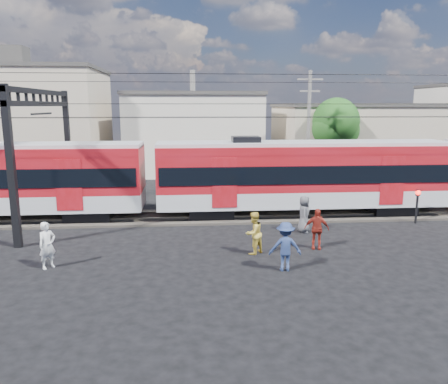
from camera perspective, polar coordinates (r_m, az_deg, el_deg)
The scene contains 17 objects.
ground at distance 16.87m, azimuth 4.15°, elevation -10.05°, with size 120.00×120.00×0.00m, color black.
track_bed at distance 24.42m, azimuth 1.31°, elevation -3.13°, with size 70.00×3.40×0.12m, color #2D2823.
rail_near at distance 23.67m, azimuth 1.50°, elevation -3.29°, with size 70.00×0.12×0.12m, color #59544C.
rail_far at distance 25.12m, azimuth 1.13°, elevation -2.44°, with size 70.00×0.12×0.12m, color #59544C.
commuter_train at distance 24.69m, azimuth 10.71°, elevation 2.39°, with size 50.30×3.08×4.17m.
catenary at distance 24.35m, azimuth -19.56°, elevation 8.29°, with size 70.00×9.30×7.52m.
building_west at distance 42.15m, azimuth -25.08°, elevation 8.21°, with size 14.28×10.20×9.30m.
building_midwest at distance 42.61m, azimuth -4.03°, elevation 7.90°, with size 12.24×12.24×7.30m.
building_mideast at distance 42.92m, azimuth 18.07°, elevation 6.73°, with size 16.32×10.20×6.30m.
utility_pole_mid at distance 31.72m, azimuth 10.96°, elevation 8.17°, with size 1.80×0.24×8.50m.
tree_near at distance 35.61m, azimuth 14.64°, elevation 8.53°, with size 3.82×3.64×6.72m.
pedestrian_a at distance 17.98m, azimuth -22.09°, elevation -6.45°, with size 0.66×0.43×1.81m, color silver.
pedestrian_b at distance 18.29m, azimuth 3.90°, elevation -5.37°, with size 0.87×0.68×1.80m, color gold.
pedestrian_c at distance 16.59m, azimuth 8.00°, elevation -7.07°, with size 1.21×0.70×1.87m, color navy.
pedestrian_d at distance 19.30m, azimuth 12.00°, elevation -4.72°, with size 1.05×0.44×1.79m, color maroon.
pedestrian_e at distance 21.66m, azimuth 10.40°, elevation -2.87°, with size 0.89×0.58×1.82m, color #46474B.
crossing_signal at distance 24.98m, azimuth 23.94°, elevation -0.95°, with size 0.26×0.26×1.82m.
Camera 1 is at (-2.46, -15.53, 6.12)m, focal length 35.00 mm.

